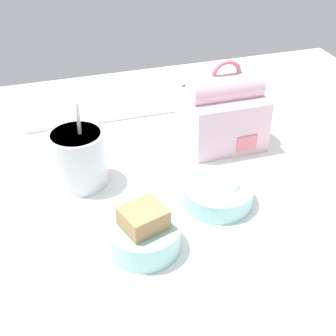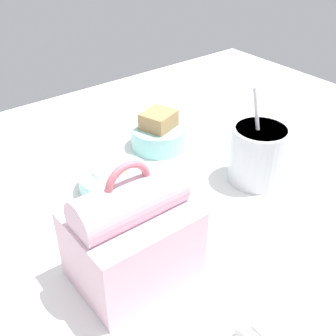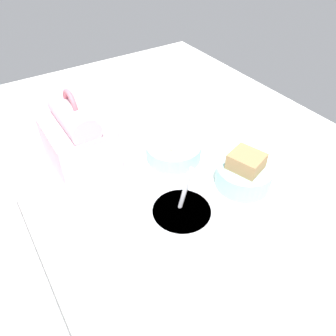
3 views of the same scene
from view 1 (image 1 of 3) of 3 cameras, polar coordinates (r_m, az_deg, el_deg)
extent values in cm
cube|color=white|center=(93.37, -0.50, -2.09)|extent=(140.00, 110.00, 2.00)
cube|color=silver|center=(118.44, -8.22, 7.25)|extent=(38.06, 12.29, 1.80)
cube|color=white|center=(117.97, -8.26, 7.70)|extent=(35.02, 10.07, 0.30)
cube|color=beige|center=(102.68, 6.71, 5.86)|extent=(16.25, 13.11, 11.49)
cylinder|color=beige|center=(99.30, 7.01, 9.64)|extent=(15.44, 6.32, 6.32)
cube|color=#DB707F|center=(99.93, 9.59, 2.99)|extent=(4.55, 0.30, 3.45)
torus|color=#DB707F|center=(98.13, 7.12, 11.14)|extent=(6.69, 1.00, 6.69)
cylinder|color=silver|center=(91.10, -10.84, 1.17)|extent=(10.65, 10.65, 11.03)
cylinder|color=gold|center=(88.37, -11.21, 3.98)|extent=(9.37, 9.37, 0.60)
cylinder|color=silver|center=(87.22, -10.75, 4.74)|extent=(0.70, 3.75, 12.48)
cylinder|color=#93D1CC|center=(77.11, -2.95, -8.40)|extent=(12.01, 12.01, 4.68)
cube|color=#A87F51|center=(75.38, -3.00, -6.98)|extent=(8.14, 7.75, 6.55)
cylinder|color=#93D1CC|center=(86.87, 6.03, -3.14)|extent=(13.20, 13.20, 3.83)
ellipsoid|color=white|center=(85.92, 7.56, -2.47)|extent=(3.59, 3.59, 4.22)
cone|color=#F4DB84|center=(87.05, 4.61, -2.08)|extent=(5.96, 5.96, 3.26)
sphere|color=black|center=(84.06, 7.34, -4.57)|extent=(1.58, 1.58, 1.58)
sphere|color=black|center=(84.79, 7.48, -4.18)|extent=(1.58, 1.58, 1.58)
ellipsoid|color=#333338|center=(124.08, 2.90, 9.30)|extent=(6.39, 7.61, 3.34)
camera|label=2|loc=(1.33, 11.37, 30.82)|focal=45.00mm
camera|label=3|loc=(0.99, -34.32, 26.91)|focal=35.00mm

